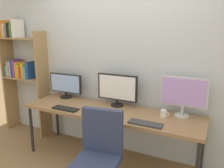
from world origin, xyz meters
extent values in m
cube|color=silver|center=(0.00, 1.02, 1.30)|extent=(4.81, 0.10, 2.60)
cube|color=#936D47|center=(0.00, 0.60, 0.72)|extent=(2.41, 0.68, 0.04)
cylinder|color=#262628|center=(-1.16, 0.31, 0.35)|extent=(0.04, 0.04, 0.70)
cylinder|color=#262628|center=(-1.16, 0.89, 0.35)|extent=(0.04, 0.04, 0.70)
cylinder|color=#262628|center=(1.16, 0.89, 0.35)|extent=(0.04, 0.04, 0.70)
cube|color=#9E7A4C|center=(-2.16, 0.83, 0.88)|extent=(0.03, 0.28, 1.76)
cube|color=#9E7A4C|center=(-1.36, 0.83, 0.88)|extent=(0.03, 0.28, 1.76)
cube|color=#9E7A4C|center=(-1.76, 0.83, 0.97)|extent=(0.76, 0.28, 0.02)
cube|color=#9E7A4C|center=(-1.76, 0.83, 1.64)|extent=(0.76, 0.28, 0.02)
cube|color=teal|center=(-2.08, 0.83, 1.07)|extent=(0.05, 0.22, 0.19)
cube|color=tan|center=(-2.04, 0.82, 1.12)|extent=(0.03, 0.22, 0.28)
cube|color=white|center=(-2.00, 0.84, 1.11)|extent=(0.03, 0.22, 0.26)
cube|color=#1E4799|center=(-1.96, 0.83, 1.13)|extent=(0.03, 0.22, 0.30)
cube|color=#8C338C|center=(-1.91, 0.83, 1.13)|extent=(0.05, 0.22, 0.29)
cube|color=gold|center=(-1.86, 0.84, 1.11)|extent=(0.03, 0.22, 0.26)
cube|color=gold|center=(-1.81, 0.84, 1.09)|extent=(0.05, 0.22, 0.21)
cube|color=red|center=(-1.76, 0.82, 1.08)|extent=(0.05, 0.22, 0.20)
cube|color=gold|center=(-1.70, 0.83, 1.11)|extent=(0.04, 0.22, 0.25)
cube|color=teal|center=(-1.65, 0.83, 1.09)|extent=(0.05, 0.22, 0.22)
cube|color=#1E4799|center=(-1.59, 0.83, 1.12)|extent=(0.04, 0.22, 0.28)
cube|color=orange|center=(-2.09, 0.82, 1.79)|extent=(0.04, 0.22, 0.28)
cube|color=white|center=(-2.05, 0.82, 1.76)|extent=(0.02, 0.22, 0.23)
cube|color=gray|center=(-2.01, 0.83, 1.74)|extent=(0.05, 0.22, 0.18)
cube|color=black|center=(-1.95, 0.83, 1.77)|extent=(0.05, 0.22, 0.24)
cube|color=red|center=(-1.90, 0.84, 1.75)|extent=(0.03, 0.22, 0.20)
cube|color=#287F3D|center=(-1.87, 0.82, 1.77)|extent=(0.03, 0.22, 0.24)
cube|color=white|center=(-1.81, 0.82, 1.80)|extent=(0.05, 0.22, 0.29)
cube|color=navy|center=(0.24, -0.19, 0.47)|extent=(0.50, 0.50, 0.08)
cube|color=navy|center=(0.21, -0.01, 0.75)|extent=(0.45, 0.13, 0.48)
cylinder|color=black|center=(-0.89, 0.81, 0.75)|extent=(0.18, 0.18, 0.02)
cylinder|color=black|center=(-0.89, 0.81, 0.79)|extent=(0.03, 0.03, 0.07)
cube|color=black|center=(-0.89, 0.81, 0.97)|extent=(0.57, 0.03, 0.29)
cube|color=#8CB2F2|center=(-0.89, 0.80, 0.97)|extent=(0.53, 0.01, 0.26)
cylinder|color=black|center=(0.00, 0.81, 0.75)|extent=(0.18, 0.18, 0.02)
cylinder|color=black|center=(0.00, 0.81, 0.79)|extent=(0.03, 0.03, 0.07)
cube|color=black|center=(0.00, 0.81, 1.01)|extent=(0.59, 0.03, 0.36)
cube|color=white|center=(0.00, 0.80, 1.01)|extent=(0.54, 0.01, 0.33)
cylinder|color=silver|center=(0.89, 0.81, 0.75)|extent=(0.18, 0.18, 0.02)
cylinder|color=silver|center=(0.89, 0.81, 0.81)|extent=(0.03, 0.03, 0.11)
cube|color=silver|center=(0.89, 0.81, 1.05)|extent=(0.57, 0.03, 0.36)
cube|color=#B28CE5|center=(0.89, 0.80, 1.05)|extent=(0.52, 0.01, 0.33)
cube|color=black|center=(-0.56, 0.37, 0.75)|extent=(0.37, 0.13, 0.02)
cube|color=#38383D|center=(0.56, 0.37, 0.75)|extent=(0.39, 0.13, 0.02)
ellipsoid|color=black|center=(-0.25, 0.43, 0.76)|extent=(0.06, 0.10, 0.03)
cylinder|color=white|center=(0.69, 0.68, 0.79)|extent=(0.08, 0.08, 0.09)
torus|color=white|center=(0.73, 0.68, 0.79)|extent=(0.06, 0.01, 0.06)
camera|label=1|loc=(1.29, -1.97, 1.80)|focal=36.84mm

